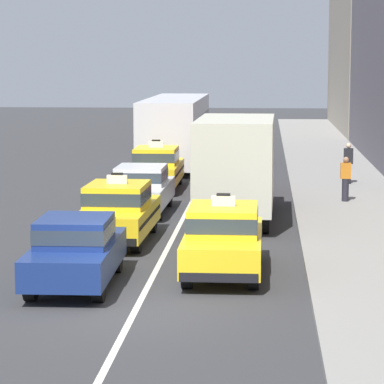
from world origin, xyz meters
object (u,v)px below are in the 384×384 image
object	(u,v)px
sedan_left_nearest	(76,249)
taxi_right_nearest	(223,238)
pedestrian_by_storefront	(346,179)
box_truck_right_second	(237,164)
sedan_right_third	(234,170)
taxi_left_sixth	(190,133)
pedestrian_near_crosswalk	(348,163)
taxi_left_second	(118,211)
taxi_left_fourth	(156,167)
sedan_left_third	(141,188)
bus_left_fifth	(176,127)

from	to	relation	value
sedan_left_nearest	taxi_right_nearest	xyz separation A→B (m)	(3.26, 1.46, 0.03)
taxi_right_nearest	pedestrian_by_storefront	size ratio (longest dim) A/B	2.94
box_truck_right_second	sedan_right_third	bearing A→B (deg)	92.55
sedan_left_nearest	taxi_left_sixth	distance (m)	33.65
pedestrian_near_crosswalk	pedestrian_by_storefront	xyz separation A→B (m)	(-0.49, -4.79, -0.03)
sedan_right_third	pedestrian_near_crosswalk	xyz separation A→B (m)	(4.46, 1.68, 0.12)
sedan_right_third	box_truck_right_second	bearing A→B (deg)	-87.45
sedan_left_nearest	taxi_left_second	xyz separation A→B (m)	(0.15, 5.31, 0.03)
taxi_left_fourth	pedestrian_near_crosswalk	size ratio (longest dim) A/B	2.82
box_truck_right_second	pedestrian_by_storefront	size ratio (longest dim) A/B	4.51
taxi_left_second	sedan_left_third	world-z (taller)	taxi_left_second
pedestrian_by_storefront	taxi_left_sixth	bearing A→B (deg)	108.58
sedan_left_nearest	taxi_right_nearest	bearing A→B (deg)	24.11
sedan_left_nearest	sedan_left_third	world-z (taller)	same
taxi_left_second	taxi_right_nearest	xyz separation A→B (m)	(3.11, -3.85, 0.00)
sedan_left_nearest	bus_left_fifth	distance (m)	24.75
sedan_right_third	pedestrian_by_storefront	distance (m)	5.04
bus_left_fifth	sedan_right_third	size ratio (longest dim) A/B	2.59
pedestrian_near_crosswalk	pedestrian_by_storefront	bearing A→B (deg)	-95.82
taxi_left_fourth	box_truck_right_second	world-z (taller)	box_truck_right_second
taxi_left_sixth	box_truck_right_second	world-z (taller)	box_truck_right_second
box_truck_right_second	sedan_left_third	bearing A→B (deg)	160.66
taxi_left_sixth	box_truck_right_second	size ratio (longest dim) A/B	0.66
bus_left_fifth	pedestrian_by_storefront	world-z (taller)	bus_left_fifth
taxi_left_second	taxi_left_sixth	distance (m)	28.34
box_truck_right_second	pedestrian_by_storefront	distance (m)	5.03
sedan_left_third	taxi_right_nearest	xyz separation A→B (m)	(3.10, -8.97, 0.03)
sedan_left_third	pedestrian_near_crosswalk	xyz separation A→B (m)	(7.35, 6.99, 0.12)
sedan_left_nearest	sedan_left_third	xyz separation A→B (m)	(0.15, 10.42, 0.00)
taxi_right_nearest	box_truck_right_second	xyz separation A→B (m)	(0.07, 7.85, 0.90)
sedan_left_third	taxi_left_sixth	bearing A→B (deg)	90.52
taxi_left_fourth	bus_left_fifth	distance (m)	8.57
sedan_left_nearest	taxi_left_fourth	xyz separation A→B (m)	(0.00, 16.21, 0.03)
sedan_left_third	pedestrian_by_storefront	bearing A→B (deg)	17.75
sedan_right_third	taxi_left_second	bearing A→B (deg)	-105.50
pedestrian_by_storefront	taxi_left_fourth	bearing A→B (deg)	152.87
box_truck_right_second	sedan_right_third	size ratio (longest dim) A/B	1.62
pedestrian_near_crosswalk	bus_left_fifth	bearing A→B (deg)	135.86
taxi_left_second	pedestrian_near_crosswalk	bearing A→B (deg)	58.72
taxi_left_second	pedestrian_by_storefront	bearing A→B (deg)	46.81
taxi_left_sixth	pedestrian_near_crosswalk	xyz separation A→B (m)	(7.56, -16.24, 0.09)
sedan_left_nearest	sedan_right_third	distance (m)	16.02
box_truck_right_second	taxi_right_nearest	bearing A→B (deg)	-90.51
taxi_left_fourth	sedan_left_third	bearing A→B (deg)	-88.50
sedan_right_third	pedestrian_by_storefront	xyz separation A→B (m)	(3.97, -3.11, 0.09)
taxi_right_nearest	box_truck_right_second	bearing A→B (deg)	89.49
sedan_left_nearest	taxi_left_sixth	bearing A→B (deg)	90.10
taxi_left_fourth	pedestrian_near_crosswalk	xyz separation A→B (m)	(7.50, 1.20, 0.09)
taxi_left_sixth	box_truck_right_second	bearing A→B (deg)	-82.09
sedan_right_third	pedestrian_near_crosswalk	size ratio (longest dim) A/B	2.67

